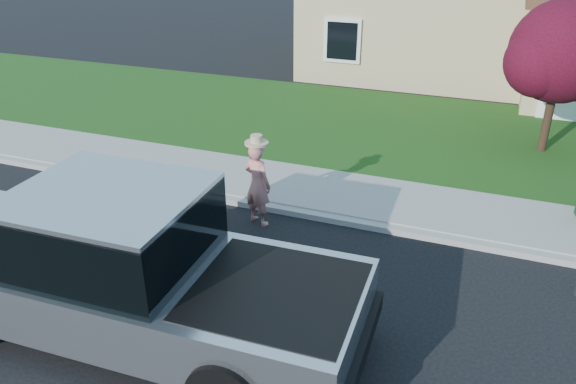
# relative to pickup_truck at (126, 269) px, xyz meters

# --- Properties ---
(ground) EXTENTS (80.00, 80.00, 0.00)m
(ground) POSITION_rel_pickup_truck_xyz_m (1.37, 1.22, -1.03)
(ground) COLOR black
(ground) RESTS_ON ground
(curb) EXTENTS (40.00, 0.20, 0.12)m
(curb) POSITION_rel_pickup_truck_xyz_m (2.37, 4.12, -0.97)
(curb) COLOR gray
(curb) RESTS_ON ground
(sidewalk) EXTENTS (40.00, 2.00, 0.15)m
(sidewalk) POSITION_rel_pickup_truck_xyz_m (2.37, 5.22, -0.96)
(sidewalk) COLOR gray
(sidewalk) RESTS_ON ground
(lawn) EXTENTS (40.00, 7.00, 0.10)m
(lawn) POSITION_rel_pickup_truck_xyz_m (2.37, 9.72, -0.98)
(lawn) COLOR #163D11
(lawn) RESTS_ON ground
(pickup_truck) EXTENTS (6.82, 2.65, 2.22)m
(pickup_truck) POSITION_rel_pickup_truck_xyz_m (0.00, 0.00, 0.00)
(pickup_truck) COLOR black
(pickup_truck) RESTS_ON ground
(woman) EXTENTS (0.71, 0.58, 1.83)m
(woman) POSITION_rel_pickup_truck_xyz_m (0.42, 3.56, -0.17)
(woman) COLOR tan
(woman) RESTS_ON ground
(ornamental_tree) EXTENTS (2.69, 2.43, 3.70)m
(ornamental_tree) POSITION_rel_pickup_truck_xyz_m (5.73, 9.42, 1.43)
(ornamental_tree) COLOR black
(ornamental_tree) RESTS_ON lawn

